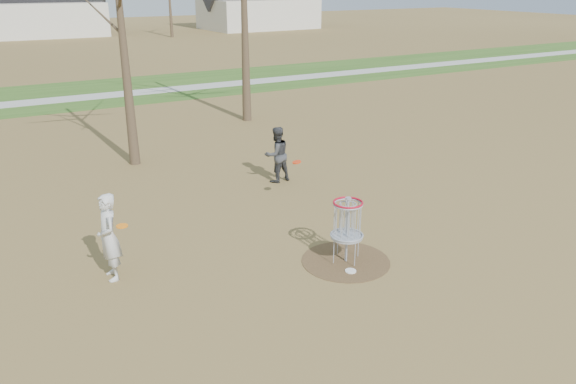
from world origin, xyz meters
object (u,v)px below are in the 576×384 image
object	(u,v)px
disc_grounded	(351,271)
player_throwing	(277,155)
disc_golf_basket	(347,220)
player_standing	(109,237)

from	to	relation	value
disc_grounded	player_throwing	bearing A→B (deg)	76.96
player_throwing	disc_golf_basket	bearing A→B (deg)	71.61
player_standing	disc_grounded	bearing A→B (deg)	62.77
disc_grounded	disc_golf_basket	distance (m)	1.00
player_throwing	disc_golf_basket	distance (m)	5.05
player_throwing	disc_grounded	size ratio (longest dim) A/B	7.14
player_standing	player_throwing	xyz separation A→B (m)	(5.33, 3.30, -0.07)
player_standing	disc_golf_basket	xyz separation A→B (m)	(4.26, -1.64, 0.06)
player_standing	disc_golf_basket	bearing A→B (deg)	68.33
player_standing	disc_grounded	world-z (taller)	player_standing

